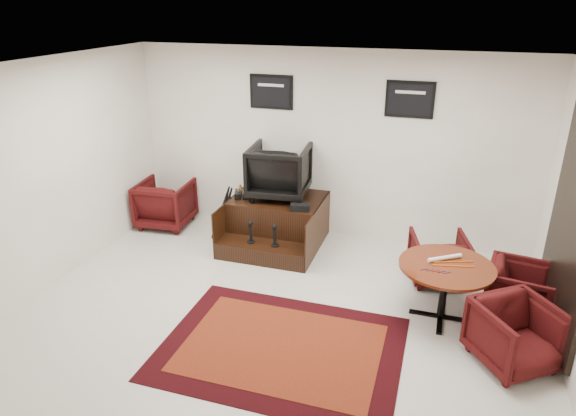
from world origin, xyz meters
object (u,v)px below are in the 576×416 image
at_px(shine_podium, 277,223).
at_px(meeting_table, 446,272).
at_px(armchair_side, 165,201).
at_px(shine_chair, 279,169).
at_px(table_chair_corner, 516,332).
at_px(table_chair_back, 438,256).
at_px(table_chair_window, 519,289).

bearing_deg(shine_podium, meeting_table, -28.05).
height_order(shine_podium, armchair_side, armchair_side).
xyz_separation_m(shine_chair, meeting_table, (2.44, -1.44, -0.52)).
distance_m(shine_chair, meeting_table, 2.89).
bearing_deg(table_chair_corner, armchair_side, 122.55).
bearing_deg(table_chair_back, armchair_side, -21.01).
distance_m(table_chair_window, table_chair_corner, 0.93).
height_order(table_chair_window, table_chair_corner, table_chair_corner).
bearing_deg(armchair_side, shine_chair, 177.30).
distance_m(shine_podium, table_chair_window, 3.42).
height_order(shine_podium, table_chair_back, table_chair_back).
xyz_separation_m(table_chair_back, table_chair_window, (0.92, -0.56, 0.00)).
bearing_deg(table_chair_window, shine_chair, 80.36).
height_order(shine_podium, meeting_table, shine_podium).
bearing_deg(table_chair_back, shine_podium, -24.67).
xyz_separation_m(table_chair_window, table_chair_corner, (-0.11, -0.92, 0.02)).
bearing_deg(shine_chair, shine_podium, 85.11).
relative_size(armchair_side, meeting_table, 0.78).
bearing_deg(table_chair_corner, meeting_table, 103.29).
xyz_separation_m(shine_podium, table_chair_window, (3.27, -0.99, 0.03)).
bearing_deg(armchair_side, meeting_table, 157.68).
bearing_deg(armchair_side, table_chair_corner, 153.78).
height_order(armchair_side, table_chair_back, armchair_side).
relative_size(shine_chair, table_chair_corner, 1.16).
relative_size(shine_chair, armchair_side, 1.06).
xyz_separation_m(armchair_side, meeting_table, (4.35, -1.37, 0.19)).
bearing_deg(table_chair_window, meeting_table, 119.96).
xyz_separation_m(shine_chair, armchair_side, (-1.91, -0.07, -0.72)).
relative_size(shine_podium, meeting_table, 1.32).
distance_m(shine_podium, table_chair_back, 2.39).
height_order(table_chair_back, table_chair_corner, table_chair_corner).
relative_size(table_chair_back, table_chair_corner, 0.94).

